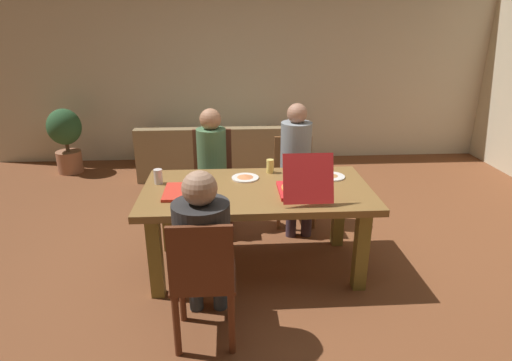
# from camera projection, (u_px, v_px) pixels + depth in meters

# --- Properties ---
(ground_plane) EXTENTS (20.00, 20.00, 0.00)m
(ground_plane) POSITION_uv_depth(u_px,v_px,m) (257.00, 266.00, 3.62)
(ground_plane) COLOR brown
(back_wall) EXTENTS (7.25, 0.12, 2.84)m
(back_wall) POSITION_uv_depth(u_px,v_px,m) (243.00, 61.00, 6.04)
(back_wall) COLOR beige
(back_wall) RESTS_ON ground
(dining_table) EXTENTS (1.81, 0.96, 0.72)m
(dining_table) POSITION_uv_depth(u_px,v_px,m) (257.00, 200.00, 3.40)
(dining_table) COLOR olive
(dining_table) RESTS_ON ground
(chair_0) EXTENTS (0.41, 0.44, 0.94)m
(chair_0) POSITION_uv_depth(u_px,v_px,m) (213.00, 172.00, 4.31)
(chair_0) COLOR brown
(chair_0) RESTS_ON ground
(person_0) EXTENTS (0.29, 0.51, 1.19)m
(person_0) POSITION_uv_depth(u_px,v_px,m) (212.00, 161.00, 4.10)
(person_0) COLOR #394444
(person_0) RESTS_ON ground
(chair_1) EXTENTS (0.41, 0.40, 0.86)m
(chair_1) POSITION_uv_depth(u_px,v_px,m) (294.00, 174.00, 4.35)
(chair_1) COLOR brown
(chair_1) RESTS_ON ground
(person_1) EXTENTS (0.30, 0.53, 1.23)m
(person_1) POSITION_uv_depth(u_px,v_px,m) (297.00, 158.00, 4.14)
(person_1) COLOR #41313D
(person_1) RESTS_ON ground
(chair_2) EXTENTS (0.40, 0.39, 0.90)m
(chair_2) POSITION_uv_depth(u_px,v_px,m) (203.00, 280.00, 2.59)
(chair_2) COLOR #5E2E1A
(chair_2) RESTS_ON ground
(person_2) EXTENTS (0.35, 0.51, 1.16)m
(person_2) POSITION_uv_depth(u_px,v_px,m) (203.00, 240.00, 2.63)
(person_2) COLOR #343E49
(person_2) RESTS_ON ground
(pizza_box_0) EXTENTS (0.36, 0.48, 0.37)m
(pizza_box_0) POSITION_uv_depth(u_px,v_px,m) (303.00, 188.00, 3.23)
(pizza_box_0) COLOR red
(pizza_box_0) RESTS_ON dining_table
(pizza_box_1) EXTENTS (0.36, 0.36, 0.02)m
(pizza_box_1) POSITION_uv_depth(u_px,v_px,m) (188.00, 192.00, 3.26)
(pizza_box_1) COLOR red
(pizza_box_1) RESTS_ON dining_table
(plate_0) EXTENTS (0.23, 0.23, 0.03)m
(plate_0) POSITION_uv_depth(u_px,v_px,m) (245.00, 177.00, 3.56)
(plate_0) COLOR white
(plate_0) RESTS_ON dining_table
(plate_1) EXTENTS (0.23, 0.23, 0.03)m
(plate_1) POSITION_uv_depth(u_px,v_px,m) (331.00, 176.00, 3.59)
(plate_1) COLOR white
(plate_1) RESTS_ON dining_table
(drinking_glass_0) EXTENTS (0.06, 0.06, 0.12)m
(drinking_glass_0) POSITION_uv_depth(u_px,v_px,m) (270.00, 166.00, 3.68)
(drinking_glass_0) COLOR #E6CC66
(drinking_glass_0) RESTS_ON dining_table
(drinking_glass_1) EXTENTS (0.07, 0.07, 0.14)m
(drinking_glass_1) POSITION_uv_depth(u_px,v_px,m) (314.00, 163.00, 3.73)
(drinking_glass_1) COLOR #B74634
(drinking_glass_1) RESTS_ON dining_table
(drinking_glass_2) EXTENTS (0.07, 0.07, 0.12)m
(drinking_glass_2) POSITION_uv_depth(u_px,v_px,m) (158.00, 177.00, 3.43)
(drinking_glass_2) COLOR silver
(drinking_glass_2) RESTS_ON dining_table
(couch) EXTENTS (1.93, 0.80, 0.70)m
(couch) POSITION_uv_depth(u_px,v_px,m) (213.00, 155.00, 5.74)
(couch) COLOR olive
(couch) RESTS_ON ground
(potted_plant) EXTENTS (0.44, 0.44, 0.88)m
(potted_plant) POSITION_uv_depth(u_px,v_px,m) (66.00, 136.00, 5.70)
(potted_plant) COLOR #A96B4B
(potted_plant) RESTS_ON ground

